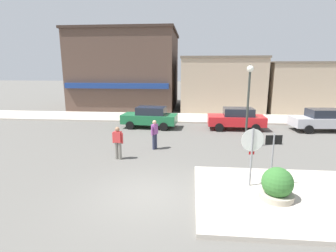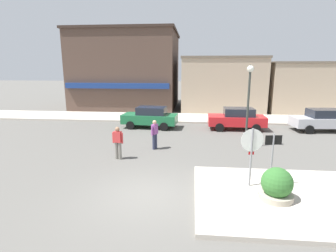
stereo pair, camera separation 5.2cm
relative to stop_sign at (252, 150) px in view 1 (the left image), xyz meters
The scene contains 15 objects.
ground_plane 3.99m from the stop_sign, 166.86° to the right, with size 160.00×160.00×0.00m, color #5B5954.
sidewalk_corner 2.01m from the stop_sign, 29.49° to the right, with size 6.40×4.80×0.15m, color beige.
kerb_far 13.99m from the stop_sign, 104.96° to the left, with size 80.00×4.00×0.15m, color beige.
stop_sign is the anchor object (origin of this frame).
one_way_sign 0.77m from the stop_sign, ahead, with size 0.60×0.09×2.10m.
planter 1.50m from the stop_sign, 55.34° to the right, with size 1.10×1.10×1.23m.
lamp_post 5.62m from the stop_sign, 80.67° to the left, with size 0.36×0.36×4.54m.
parked_car_nearest 11.07m from the stop_sign, 118.30° to the left, with size 4.14×2.15×1.56m.
parked_car_second 9.80m from the stop_sign, 83.77° to the left, with size 4.01×1.91×1.56m.
parked_car_third 11.98m from the stop_sign, 54.62° to the left, with size 4.13×2.13×1.56m.
pedestrian_crossing_near 6.34m from the stop_sign, 154.25° to the left, with size 0.56×0.27×1.61m.
pedestrian_crossing_far 6.17m from the stop_sign, 132.51° to the left, with size 0.35×0.54×1.61m.
building_corner_shop 22.48m from the stop_sign, 114.68° to the left, with size 10.83×10.22×8.19m.
building_storefront_left_near 19.34m from the stop_sign, 87.81° to the left, with size 8.07×8.04×5.43m.
building_storefront_left_mid 20.74m from the stop_sign, 64.60° to the left, with size 7.64×6.68×4.92m.
Camera 1 is at (1.43, -8.30, 4.36)m, focal length 28.00 mm.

